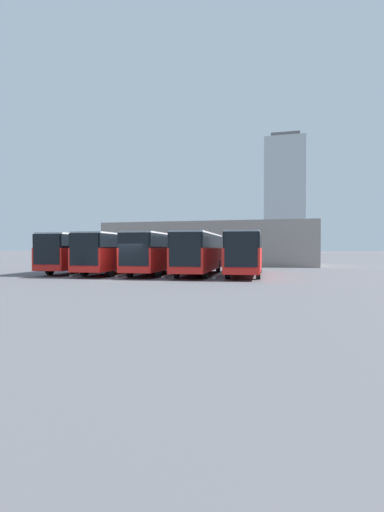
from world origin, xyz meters
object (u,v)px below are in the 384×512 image
object	(u,v)px
bus_1	(200,252)
bus_4	(83,252)
bus_0	(246,252)
bus_2	(157,252)
bus_3	(116,252)

from	to	relation	value
bus_1	bus_4	distance (m)	11.15
bus_0	bus_1	xyz separation A→B (m)	(3.71, 0.33, 0.00)
bus_2	bus_3	world-z (taller)	same
bus_4	bus_1	bearing A→B (deg)	171.69
bus_2	bus_4	distance (m)	7.44
bus_1	bus_4	bearing A→B (deg)	-8.31
bus_1	bus_2	bearing A→B (deg)	-5.33
bus_0	bus_1	world-z (taller)	same
bus_3	bus_4	world-z (taller)	same
bus_0	bus_1	distance (m)	3.73
bus_1	bus_2	world-z (taller)	same
bus_0	bus_2	size ratio (longest dim) A/B	1.00
bus_0	bus_1	size ratio (longest dim) A/B	1.00
bus_2	bus_3	distance (m)	3.72
bus_0	bus_4	size ratio (longest dim) A/B	1.00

